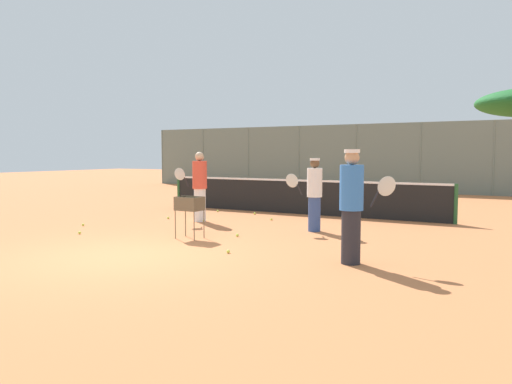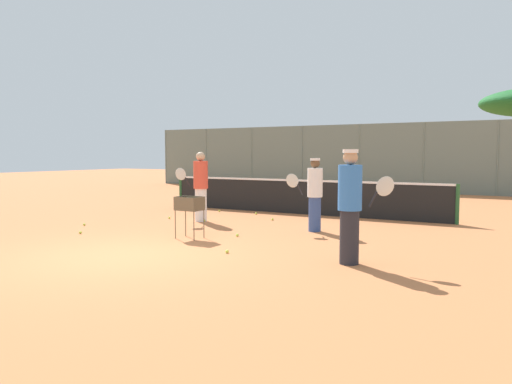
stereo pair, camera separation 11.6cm
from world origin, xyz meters
TOP-DOWN VIEW (x-y plane):
  - ground_plane at (0.00, 0.00)m, footprint 80.00×80.00m
  - tennis_net at (0.00, 7.39)m, footprint 9.34×0.10m
  - back_fence at (-0.00, 17.79)m, footprint 28.42×0.08m
  - player_white_outfit at (1.84, 4.42)m, footprint 0.84×0.55m
  - player_red_cap at (-1.59, 4.49)m, footprint 0.64×0.84m
  - player_yellow_shirt at (3.78, 1.44)m, footprint 0.92×0.49m
  - ball_cart at (-0.14, 2.13)m, footprint 0.56×0.41m
  - tennis_ball_0 at (-3.69, 2.29)m, footprint 0.07×0.07m
  - tennis_ball_1 at (-2.43, 6.62)m, footprint 0.07×0.07m
  - tennis_ball_2 at (1.50, 1.15)m, footprint 0.07×0.07m
  - tennis_ball_3 at (0.03, 5.65)m, footprint 0.07×0.07m
  - tennis_ball_4 at (0.65, 2.84)m, footprint 0.07×0.07m
  - tennis_ball_5 at (-1.45, 4.46)m, footprint 0.07×0.07m
  - tennis_ball_6 at (-1.06, 6.60)m, footprint 0.07×0.07m
  - tennis_ball_7 at (-2.68, 4.46)m, footprint 0.07×0.07m
  - tennis_ball_8 at (-2.72, 1.33)m, footprint 0.07×0.07m

SIDE VIEW (x-z plane):
  - ground_plane at x=0.00m, z-range 0.00..0.00m
  - tennis_ball_0 at x=-3.69m, z-range 0.00..0.07m
  - tennis_ball_1 at x=-2.43m, z-range 0.00..0.07m
  - tennis_ball_2 at x=1.50m, z-range 0.00..0.07m
  - tennis_ball_3 at x=0.03m, z-range 0.00..0.07m
  - tennis_ball_4 at x=0.65m, z-range 0.00..0.07m
  - tennis_ball_5 at x=-1.45m, z-range 0.00..0.07m
  - tennis_ball_6 at x=-1.06m, z-range 0.00..0.07m
  - tennis_ball_7 at x=-2.68m, z-range 0.00..0.07m
  - tennis_ball_8 at x=-2.72m, z-range 0.00..0.07m
  - tennis_net at x=0.00m, z-range 0.02..1.09m
  - ball_cart at x=-0.14m, z-range 0.23..1.15m
  - player_white_outfit at x=1.84m, z-range 0.03..1.79m
  - player_red_cap at x=-1.59m, z-range 0.03..1.93m
  - player_yellow_shirt at x=3.78m, z-range 0.04..1.97m
  - back_fence at x=0.00m, z-range 0.00..3.35m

